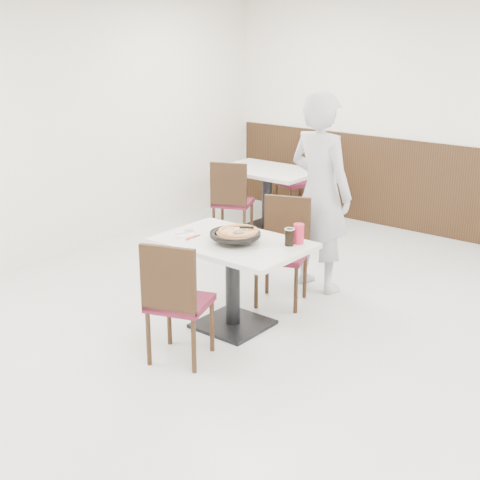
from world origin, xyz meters
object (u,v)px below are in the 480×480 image
Objects in this scene: red_cup at (299,234)px; bg_chair_left_near at (233,200)px; pizza_pan at (235,238)px; bg_chair_left_far at (295,181)px; bg_table_left at (267,199)px; main_table at (233,284)px; side_plate at (185,235)px; pizza at (238,234)px; cola_glass at (289,238)px; diner_person at (320,193)px; chair_far at (281,253)px; chair_near at (180,300)px.

red_cup is 0.17× the size of bg_chair_left_near.
pizza_pan is 3.49m from bg_chair_left_far.
pizza_pan is at bearing 139.12° from bg_chair_left_far.
red_cup is 0.13× the size of bg_table_left.
side_plate is (-0.39, -0.14, 0.38)m from main_table.
main_table is at bearing 155.55° from pizza_pan.
pizza is (0.03, 0.04, 0.44)m from main_table.
red_cup reaches higher than main_table.
main_table is at bearing -155.43° from cola_glass.
pizza_pan is 2.41m from bg_chair_left_near.
diner_person is 1.55× the size of bg_table_left.
diner_person is (0.03, 1.20, 0.14)m from pizza_pan.
bg_table_left is at bearing -71.16° from chair_far.
pizza_pan is 1.21m from diner_person.
chair_far is 0.69m from cola_glass.
diner_person reaches higher than chair_near.
pizza reaches higher than pizza_pan.
bg_chair_left_near is (-1.55, 2.49, 0.00)m from chair_near.
diner_person is (-0.35, 0.99, 0.12)m from cola_glass.
bg_table_left is (-1.90, 2.14, -0.45)m from red_cup.
main_table is at bearing 74.59° from chair_near.
cola_glass is at bearing -64.80° from bg_chair_left_near.
bg_chair_left_far reaches higher than pizza.
pizza_pan is 0.36× the size of bg_chair_left_near.
chair_near is at bearing -112.43° from red_cup.
chair_far is 1.00× the size of bg_chair_left_far.
chair_near is at bearing -82.70° from bg_chair_left_near.
pizza is at bearing 71.73° from chair_near.
bg_chair_left_far is (-1.53, 2.45, 0.00)m from chair_far.
bg_table_left is (-1.52, 1.23, -0.56)m from diner_person.
bg_chair_left_near is (-1.49, 1.81, 0.10)m from main_table.
chair_far is 0.74m from pizza_pan.
side_plate is at bearing -67.41° from bg_table_left.
pizza reaches higher than bg_table_left.
pizza is at bearing -58.02° from bg_table_left.
cola_glass is 2.94m from bg_table_left.
chair_far is 7.31× the size of cola_glass.
cola_glass is 0.14× the size of bg_chair_left_near.
pizza_pan is at bearing 70.47° from chair_far.
pizza is 0.37× the size of bg_chair_left_far.
red_cup reaches higher than cola_glass.
diner_person is at bearing -38.96° from bg_table_left.
pizza_pan is at bearing -143.36° from red_cup.
cola_glass is (0.40, -0.46, 0.34)m from chair_far.
diner_person reaches higher than side_plate.
pizza_pan reaches higher than main_table.
chair_far is 1.00× the size of bg_chair_left_near.
cola_glass is at bearing 47.14° from chair_near.
cola_glass is at bearing 109.72° from chair_far.
bg_table_left is 1.26× the size of bg_chair_left_near.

